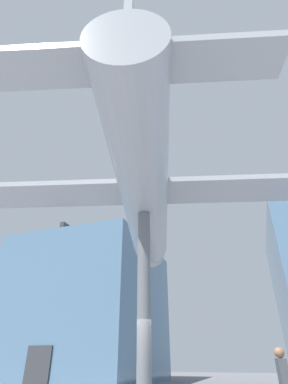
% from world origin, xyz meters
% --- Properties ---
extents(glass_pavilion_left, '(10.77, 11.88, 11.06)m').
position_xyz_m(glass_pavilion_left, '(-10.28, 15.24, 5.24)').
color(glass_pavilion_left, slate).
rests_on(glass_pavilion_left, ground_plane).
extents(support_pylon_central, '(0.41, 0.41, 5.88)m').
position_xyz_m(support_pylon_central, '(0.00, 0.00, 2.94)').
color(support_pylon_central, slate).
rests_on(support_pylon_central, ground_plane).
extents(suspended_airplane, '(19.51, 13.77, 2.72)m').
position_xyz_m(suspended_airplane, '(-0.07, 0.25, 6.74)').
color(suspended_airplane, '#B2B7BC').
rests_on(suspended_airplane, support_pylon_central).
extents(visitor_person, '(0.29, 0.43, 1.79)m').
position_xyz_m(visitor_person, '(3.50, 1.05, 1.04)').
color(visitor_person, '#232328').
rests_on(visitor_person, ground_plane).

